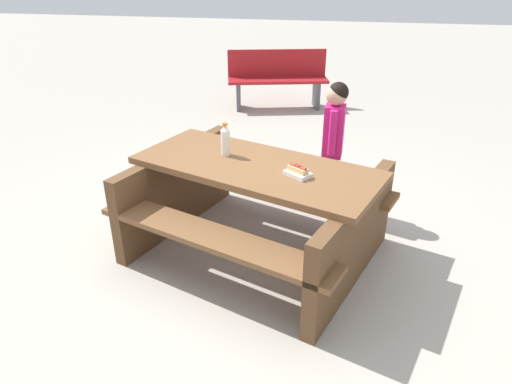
# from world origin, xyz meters

# --- Properties ---
(ground_plane) EXTENTS (30.00, 30.00, 0.00)m
(ground_plane) POSITION_xyz_m (0.00, 0.00, 0.00)
(ground_plane) COLOR #ADA599
(ground_plane) RESTS_ON ground
(picnic_table) EXTENTS (2.17, 1.93, 0.75)m
(picnic_table) POSITION_xyz_m (0.00, 0.00, 0.44)
(picnic_table) COLOR brown
(picnic_table) RESTS_ON ground
(soda_bottle) EXTENTS (0.07, 0.07, 0.25)m
(soda_bottle) POSITION_xyz_m (-0.26, 0.13, 0.87)
(soda_bottle) COLOR silver
(soda_bottle) RESTS_ON picnic_table
(hotdog_tray) EXTENTS (0.21, 0.19, 0.08)m
(hotdog_tray) POSITION_xyz_m (0.32, -0.14, 0.78)
(hotdog_tray) COLOR white
(hotdog_tray) RESTS_ON picnic_table
(child_in_coat) EXTENTS (0.19, 0.29, 1.19)m
(child_in_coat) POSITION_xyz_m (0.53, 0.80, 0.76)
(child_in_coat) COLOR brown
(child_in_coat) RESTS_ON ground
(park_bench_near) EXTENTS (1.55, 0.76, 0.85)m
(park_bench_near) POSITION_xyz_m (-0.45, 3.98, 0.45)
(park_bench_near) COLOR maroon
(park_bench_near) RESTS_ON ground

